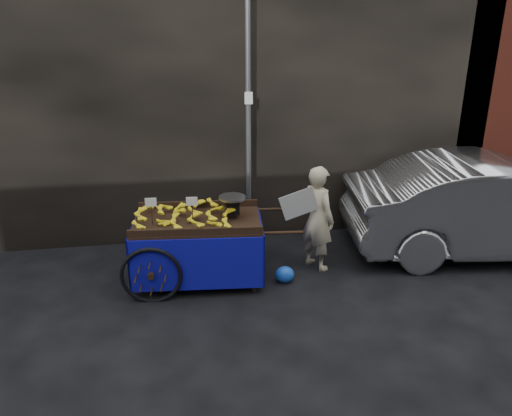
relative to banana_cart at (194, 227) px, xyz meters
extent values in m
plane|color=black|center=(0.64, -0.22, -0.81)|extent=(80.00, 80.00, 0.00)
cube|color=black|center=(-0.36, 2.38, 1.69)|extent=(11.00, 2.00, 5.00)
cube|color=#591E14|center=(6.14, 2.38, 1.69)|extent=(3.00, 2.00, 5.00)
cylinder|color=slate|center=(0.94, 1.08, 1.19)|extent=(0.08, 0.08, 4.00)
cube|color=white|center=(0.94, 1.03, 1.59)|extent=(0.12, 0.02, 0.18)
cube|color=black|center=(0.06, -0.01, 0.06)|extent=(1.83, 1.24, 0.07)
cube|color=black|center=(0.10, 0.50, 0.13)|extent=(1.74, 0.20, 0.11)
cube|color=black|center=(0.01, -0.51, 0.13)|extent=(1.74, 0.20, 0.11)
cube|color=black|center=(0.77, -0.51, -0.38)|extent=(0.06, 0.06, 0.87)
cube|color=black|center=(0.85, 0.36, -0.38)|extent=(0.06, 0.06, 0.87)
cylinder|color=black|center=(1.15, -0.54, 0.06)|extent=(0.55, 0.09, 0.04)
cylinder|color=black|center=(1.23, 0.32, 0.06)|extent=(0.55, 0.09, 0.04)
torus|color=black|center=(-0.59, -0.54, -0.43)|extent=(0.82, 0.13, 0.82)
torus|color=black|center=(-0.49, 0.63, -0.43)|extent=(0.82, 0.13, 0.82)
cylinder|color=black|center=(-0.54, 0.05, -0.43)|extent=(0.16, 1.22, 0.05)
cube|color=#060E7E|center=(0.01, -0.56, -0.31)|extent=(1.78, 0.18, 0.74)
cube|color=#060E7E|center=(0.11, 0.55, -0.31)|extent=(1.78, 0.18, 0.74)
cube|color=#060E7E|center=(-0.82, 0.07, -0.31)|extent=(0.12, 1.13, 0.74)
cube|color=#060E7E|center=(0.93, -0.08, -0.31)|extent=(0.12, 1.13, 0.74)
cube|color=black|center=(0.55, 0.00, 0.24)|extent=(0.21, 0.17, 0.17)
cylinder|color=silver|center=(0.55, 0.00, 0.40)|extent=(0.40, 0.40, 0.03)
cube|color=white|center=(-0.55, -0.07, 0.42)|extent=(0.15, 0.02, 0.12)
cube|color=white|center=(-0.01, -0.12, 0.42)|extent=(0.15, 0.02, 0.12)
imported|color=beige|center=(1.80, 0.08, -0.02)|extent=(0.62, 0.69, 1.58)
cube|color=#B9B8B2|center=(1.49, 0.00, 0.25)|extent=(0.59, 0.02, 0.50)
ellipsoid|color=blue|center=(1.24, -0.32, -0.69)|extent=(0.27, 0.21, 0.24)
imported|color=silver|center=(4.73, 0.15, -0.05)|extent=(4.82, 2.19, 1.53)
camera|label=1|loc=(-0.17, -6.43, 2.71)|focal=35.00mm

